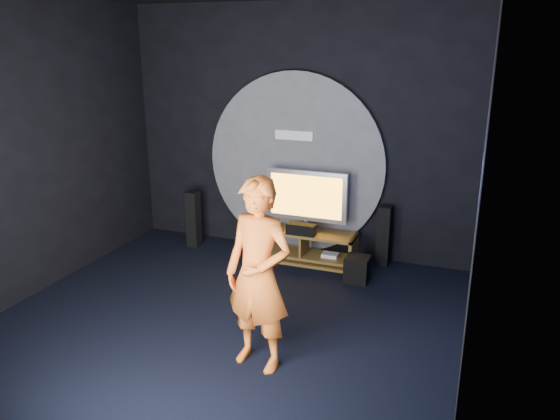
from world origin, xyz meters
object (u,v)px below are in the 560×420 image
(media_console, at_px, (305,248))
(tower_speaker_right, at_px, (384,236))
(tower_speaker_left, at_px, (194,219))
(subwoofer, at_px, (357,269))
(tv, at_px, (306,198))
(player, at_px, (258,275))

(media_console, relative_size, tower_speaker_right, 1.71)
(tower_speaker_left, distance_m, subwoofer, 2.64)
(media_console, bearing_deg, tower_speaker_left, 179.93)
(media_console, xyz_separation_m, tv, (-0.01, 0.07, 0.72))
(tower_speaker_left, height_order, player, player)
(tower_speaker_right, bearing_deg, subwoofer, -107.84)
(tv, xyz_separation_m, tower_speaker_right, (1.06, 0.19, -0.49))
(tv, distance_m, player, 2.68)
(tower_speaker_right, bearing_deg, tv, -169.71)
(player, bearing_deg, tower_speaker_left, 140.12)
(media_console, distance_m, tower_speaker_left, 1.77)
(tower_speaker_left, relative_size, player, 0.46)
(subwoofer, bearing_deg, player, -101.63)
(media_console, xyz_separation_m, tower_speaker_left, (-1.76, 0.00, 0.23))
(tv, height_order, player, player)
(media_console, bearing_deg, tower_speaker_right, 13.85)
(tv, xyz_separation_m, subwoofer, (0.85, -0.46, -0.75))
(tv, relative_size, tower_speaker_left, 1.34)
(tv, xyz_separation_m, player, (0.40, -2.65, 0.01))
(tower_speaker_left, xyz_separation_m, tower_speaker_right, (2.81, 0.26, 0.00))
(tower_speaker_left, height_order, subwoofer, tower_speaker_left)
(media_console, relative_size, player, 0.78)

